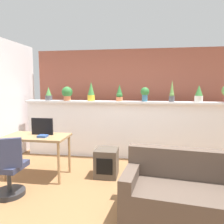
# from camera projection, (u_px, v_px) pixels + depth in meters

# --- Properties ---
(ground_plane) EXTENTS (12.00, 12.00, 0.00)m
(ground_plane) POSITION_uv_depth(u_px,v_px,m) (118.00, 205.00, 2.95)
(ground_plane) COLOR brown
(divider_wall) EXTENTS (4.78, 0.16, 1.25)m
(divider_wall) POSITION_uv_depth(u_px,v_px,m) (130.00, 131.00, 4.84)
(divider_wall) COLOR white
(divider_wall) RESTS_ON ground
(plant_shelf) EXTENTS (4.78, 0.29, 0.04)m
(plant_shelf) POSITION_uv_depth(u_px,v_px,m) (130.00, 102.00, 4.72)
(plant_shelf) COLOR white
(plant_shelf) RESTS_ON divider_wall
(brick_wall_behind) EXTENTS (4.78, 0.10, 2.50)m
(brick_wall_behind) POSITION_uv_depth(u_px,v_px,m) (132.00, 101.00, 5.35)
(brick_wall_behind) COLOR #9E5442
(brick_wall_behind) RESTS_ON ground
(potted_plant_0) EXTENTS (0.16, 0.16, 0.31)m
(potted_plant_0) POSITION_uv_depth(u_px,v_px,m) (49.00, 94.00, 4.99)
(potted_plant_0) COLOR #4C4C51
(potted_plant_0) RESTS_ON plant_shelf
(potted_plant_1) EXTENTS (0.24, 0.24, 0.32)m
(potted_plant_1) POSITION_uv_depth(u_px,v_px,m) (67.00, 93.00, 4.89)
(potted_plant_1) COLOR #C66B42
(potted_plant_1) RESTS_ON plant_shelf
(potted_plant_2) EXTENTS (0.16, 0.16, 0.42)m
(potted_plant_2) POSITION_uv_depth(u_px,v_px,m) (91.00, 92.00, 4.83)
(potted_plant_2) COLOR gold
(potted_plant_2) RESTS_ON plant_shelf
(potted_plant_3) EXTENTS (0.15, 0.15, 0.37)m
(potted_plant_3) POSITION_uv_depth(u_px,v_px,m) (119.00, 94.00, 4.73)
(potted_plant_3) COLOR #C66B42
(potted_plant_3) RESTS_ON plant_shelf
(potted_plant_4) EXTENTS (0.19, 0.19, 0.30)m
(potted_plant_4) POSITION_uv_depth(u_px,v_px,m) (145.00, 93.00, 4.63)
(potted_plant_4) COLOR #386B84
(potted_plant_4) RESTS_ON plant_shelf
(potted_plant_5) EXTENTS (0.12, 0.12, 0.45)m
(potted_plant_5) POSITION_uv_depth(u_px,v_px,m) (172.00, 93.00, 4.53)
(potted_plant_5) COLOR #4C4C51
(potted_plant_5) RESTS_ON plant_shelf
(potted_plant_6) EXTENTS (0.17, 0.17, 0.35)m
(potted_plant_6) POSITION_uv_depth(u_px,v_px,m) (199.00, 94.00, 4.45)
(potted_plant_6) COLOR silver
(potted_plant_6) RESTS_ON plant_shelf
(desk) EXTENTS (1.10, 0.60, 0.75)m
(desk) POSITION_uv_depth(u_px,v_px,m) (37.00, 140.00, 3.83)
(desk) COLOR #99754C
(desk) RESTS_ON ground
(tv_monitor) EXTENTS (0.40, 0.04, 0.30)m
(tv_monitor) POSITION_uv_depth(u_px,v_px,m) (42.00, 126.00, 3.87)
(tv_monitor) COLOR black
(tv_monitor) RESTS_ON desk
(office_chair) EXTENTS (0.51, 0.52, 0.91)m
(office_chair) POSITION_uv_depth(u_px,v_px,m) (8.00, 172.00, 3.13)
(office_chair) COLOR #262628
(office_chair) RESTS_ON ground
(side_cube_shelf) EXTENTS (0.40, 0.41, 0.50)m
(side_cube_shelf) POSITION_uv_depth(u_px,v_px,m) (106.00, 163.00, 3.88)
(side_cube_shelf) COLOR #4C4238
(side_cube_shelf) RESTS_ON ground
(book_on_desk) EXTENTS (0.15, 0.14, 0.04)m
(book_on_desk) POSITION_uv_depth(u_px,v_px,m) (43.00, 136.00, 3.69)
(book_on_desk) COLOR #2D4C8C
(book_on_desk) RESTS_ON desk
(couch) EXTENTS (1.64, 0.95, 0.80)m
(couch) POSITION_uv_depth(u_px,v_px,m) (187.00, 195.00, 2.66)
(couch) COLOR brown
(couch) RESTS_ON ground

